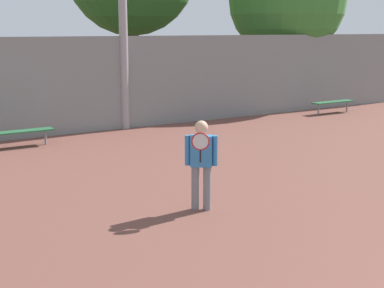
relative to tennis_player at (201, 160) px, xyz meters
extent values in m
cylinder|color=slate|center=(-0.08, 0.07, -0.52)|extent=(0.14, 0.14, 0.80)
cylinder|color=slate|center=(0.09, -0.05, -0.52)|extent=(0.14, 0.14, 0.80)
cube|color=teal|center=(0.00, 0.01, 0.15)|extent=(0.42, 0.38, 0.55)
cylinder|color=teal|center=(-0.19, 0.14, 0.16)|extent=(0.10, 0.10, 0.53)
cylinder|color=teal|center=(0.20, -0.13, 0.16)|extent=(0.10, 0.10, 0.53)
sphere|color=#DBAD89|center=(0.00, 0.01, 0.57)|extent=(0.23, 0.23, 0.23)
cylinder|color=black|center=(-0.15, -0.22, 0.13)|extent=(0.03, 0.03, 0.22)
torus|color=red|center=(-0.15, -0.22, 0.38)|extent=(0.27, 0.20, 0.31)
cylinder|color=silver|center=(-0.15, -0.22, 0.38)|extent=(0.22, 0.16, 0.27)
cube|color=#28663D|center=(-1.71, 6.87, -0.49)|extent=(2.13, 0.40, 0.04)
cylinder|color=gray|center=(-0.86, 6.87, -0.71)|extent=(0.06, 0.06, 0.41)
cube|color=#28663D|center=(10.13, 6.87, -0.49)|extent=(1.86, 0.40, 0.04)
cylinder|color=gray|center=(9.38, 6.87, -0.71)|extent=(0.06, 0.06, 0.41)
cylinder|color=gray|center=(10.87, 6.87, -0.71)|extent=(0.06, 0.06, 0.41)
cube|color=gray|center=(1.05, 8.01, 0.55)|extent=(27.35, 0.06, 2.94)
cylinder|color=brown|center=(4.27, 12.19, 0.77)|extent=(0.52, 0.52, 3.38)
cylinder|color=brown|center=(10.17, 9.81, 0.29)|extent=(0.43, 0.43, 2.42)
camera|label=1|loc=(-4.77, -7.73, 2.25)|focal=50.00mm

